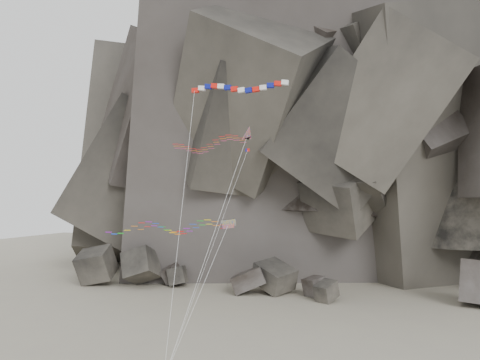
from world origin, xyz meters
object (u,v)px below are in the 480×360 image
(delta_kite, at_px, (206,144))
(banner_kite, at_px, (238,89))
(pennant_kite, at_px, (231,196))
(parafoil_kite, at_px, (162,227))

(delta_kite, height_order, banner_kite, banner_kite)
(delta_kite, xyz_separation_m, banner_kite, (4.75, -2.26, 5.52))
(delta_kite, distance_m, pennant_kite, 8.16)
(delta_kite, bearing_deg, banner_kite, -7.00)
(delta_kite, distance_m, banner_kite, 7.63)
(parafoil_kite, bearing_deg, pennant_kite, -38.23)
(banner_kite, bearing_deg, delta_kite, 147.45)
(parafoil_kite, xyz_separation_m, pennant_kite, (8.85, -1.58, 3.51))
(parafoil_kite, bearing_deg, banner_kite, -30.19)
(banner_kite, distance_m, parafoil_kite, 17.59)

